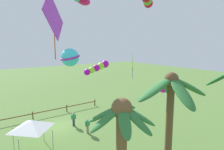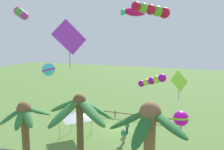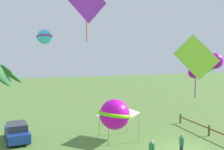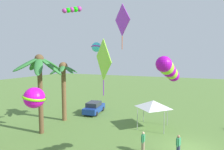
{
  "view_description": "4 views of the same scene",
  "coord_description": "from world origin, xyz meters",
  "px_view_note": "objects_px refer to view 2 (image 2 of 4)",
  "views": [
    {
      "loc": [
        7.26,
        20.09,
        9.14
      ],
      "look_at": [
        -1.94,
        7.4,
        6.64
      ],
      "focal_mm": 30.98,
      "sensor_mm": 36.0,
      "label": 1
    },
    {
      "loc": [
        -8.93,
        25.9,
        11.05
      ],
      "look_at": [
        -1.61,
        6.37,
        7.69
      ],
      "focal_mm": 38.33,
      "sensor_mm": 36.0,
      "label": 2
    },
    {
      "loc": [
        -17.2,
        11.34,
        7.36
      ],
      "look_at": [
        -2.3,
        6.27,
        5.98
      ],
      "focal_mm": 43.31,
      "sensor_mm": 36.0,
      "label": 3
    },
    {
      "loc": [
        -15.43,
        0.07,
        7.12
      ],
      "look_at": [
        -1.42,
        6.07,
        5.81
      ],
      "focal_mm": 30.1,
      "sensor_mm": 36.0,
      "label": 4
    }
  ],
  "objects_px": {
    "spectator_0": "(127,127)",
    "kite_fish_3": "(133,12)",
    "kite_tube_1": "(153,80)",
    "palm_tree_2": "(25,129)",
    "kite_diamond_0": "(179,81)",
    "palm_tree_0": "(80,121)",
    "kite_tube_4": "(152,10)",
    "kite_diamond_6": "(69,38)",
    "festival_tent": "(75,115)",
    "kite_tube_2": "(21,13)",
    "spectator_1": "(124,136)",
    "kite_ball_7": "(49,70)",
    "palm_tree_1": "(150,146)",
    "kite_ball_5": "(181,118)"
  },
  "relations": [
    {
      "from": "spectator_0",
      "to": "kite_fish_3",
      "type": "distance_m",
      "value": 12.77
    },
    {
      "from": "spectator_0",
      "to": "festival_tent",
      "type": "relative_size",
      "value": 0.56
    },
    {
      "from": "festival_tent",
      "to": "kite_tube_4",
      "type": "bearing_deg",
      "value": 155.55
    },
    {
      "from": "palm_tree_2",
      "to": "kite_tube_1",
      "type": "distance_m",
      "value": 13.85
    },
    {
      "from": "kite_diamond_6",
      "to": "kite_ball_7",
      "type": "relative_size",
      "value": 3.74
    },
    {
      "from": "spectator_0",
      "to": "kite_fish_3",
      "type": "height_order",
      "value": "kite_fish_3"
    },
    {
      "from": "kite_diamond_0",
      "to": "kite_tube_2",
      "type": "distance_m",
      "value": 14.13
    },
    {
      "from": "kite_tube_4",
      "to": "kite_fish_3",
      "type": "bearing_deg",
      "value": -62.08
    },
    {
      "from": "kite_ball_7",
      "to": "palm_tree_1",
      "type": "bearing_deg",
      "value": 151.74
    },
    {
      "from": "kite_tube_1",
      "to": "kite_ball_7",
      "type": "bearing_deg",
      "value": 50.05
    },
    {
      "from": "festival_tent",
      "to": "kite_ball_5",
      "type": "bearing_deg",
      "value": 159.16
    },
    {
      "from": "festival_tent",
      "to": "kite_tube_1",
      "type": "height_order",
      "value": "kite_tube_1"
    },
    {
      "from": "spectator_0",
      "to": "palm_tree_0",
      "type": "bearing_deg",
      "value": 92.85
    },
    {
      "from": "kite_tube_2",
      "to": "spectator_1",
      "type": "bearing_deg",
      "value": -115.41
    },
    {
      "from": "kite_diamond_6",
      "to": "kite_tube_1",
      "type": "bearing_deg",
      "value": -141.86
    },
    {
      "from": "palm_tree_1",
      "to": "kite_fish_3",
      "type": "distance_m",
      "value": 15.67
    },
    {
      "from": "kite_tube_1",
      "to": "kite_tube_4",
      "type": "relative_size",
      "value": 1.15
    },
    {
      "from": "spectator_1",
      "to": "kite_diamond_6",
      "type": "relative_size",
      "value": 0.35
    },
    {
      "from": "kite_diamond_0",
      "to": "kite_fish_3",
      "type": "distance_m",
      "value": 8.37
    },
    {
      "from": "palm_tree_2",
      "to": "kite_ball_5",
      "type": "distance_m",
      "value": 11.2
    },
    {
      "from": "palm_tree_0",
      "to": "kite_ball_5",
      "type": "distance_m",
      "value": 7.77
    },
    {
      "from": "kite_ball_5",
      "to": "kite_ball_7",
      "type": "bearing_deg",
      "value": 8.95
    },
    {
      "from": "kite_tube_1",
      "to": "kite_ball_7",
      "type": "distance_m",
      "value": 11.04
    },
    {
      "from": "kite_tube_2",
      "to": "kite_ball_7",
      "type": "distance_m",
      "value": 5.12
    },
    {
      "from": "palm_tree_0",
      "to": "spectator_0",
      "type": "relative_size",
      "value": 4.75
    },
    {
      "from": "spectator_1",
      "to": "kite_ball_7",
      "type": "distance_m",
      "value": 10.83
    },
    {
      "from": "kite_diamond_6",
      "to": "kite_tube_4",
      "type": "bearing_deg",
      "value": 171.73
    },
    {
      "from": "palm_tree_1",
      "to": "spectator_1",
      "type": "distance_m",
      "value": 13.36
    },
    {
      "from": "kite_diamond_0",
      "to": "kite_diamond_6",
      "type": "distance_m",
      "value": 10.72
    },
    {
      "from": "kite_tube_4",
      "to": "festival_tent",
      "type": "bearing_deg",
      "value": -24.45
    },
    {
      "from": "spectator_1",
      "to": "kite_tube_2",
      "type": "distance_m",
      "value": 15.61
    },
    {
      "from": "kite_tube_1",
      "to": "kite_tube_2",
      "type": "bearing_deg",
      "value": 58.4
    },
    {
      "from": "kite_tube_2",
      "to": "kite_ball_5",
      "type": "distance_m",
      "value": 13.66
    },
    {
      "from": "palm_tree_1",
      "to": "kite_fish_3",
      "type": "relative_size",
      "value": 3.04
    },
    {
      "from": "spectator_0",
      "to": "kite_tube_4",
      "type": "xyz_separation_m",
      "value": [
        -3.95,
        6.95,
        12.19
      ]
    },
    {
      "from": "kite_diamond_6",
      "to": "kite_ball_7",
      "type": "distance_m",
      "value": 3.97
    },
    {
      "from": "palm_tree_0",
      "to": "kite_fish_3",
      "type": "height_order",
      "value": "kite_fish_3"
    },
    {
      "from": "palm_tree_2",
      "to": "festival_tent",
      "type": "height_order",
      "value": "palm_tree_2"
    },
    {
      "from": "kite_ball_7",
      "to": "palm_tree_2",
      "type": "bearing_deg",
      "value": 100.27
    },
    {
      "from": "palm_tree_2",
      "to": "spectator_0",
      "type": "height_order",
      "value": "palm_tree_2"
    },
    {
      "from": "palm_tree_0",
      "to": "kite_tube_4",
      "type": "distance_m",
      "value": 9.6
    },
    {
      "from": "palm_tree_2",
      "to": "kite_diamond_0",
      "type": "bearing_deg",
      "value": -133.97
    },
    {
      "from": "palm_tree_1",
      "to": "festival_tent",
      "type": "distance_m",
      "value": 15.59
    },
    {
      "from": "palm_tree_1",
      "to": "palm_tree_2",
      "type": "height_order",
      "value": "palm_tree_1"
    },
    {
      "from": "spectator_0",
      "to": "kite_tube_1",
      "type": "xyz_separation_m",
      "value": [
        -2.93,
        0.51,
        5.69
      ]
    },
    {
      "from": "palm_tree_2",
      "to": "spectator_0",
      "type": "bearing_deg",
      "value": -104.75
    },
    {
      "from": "kite_ball_7",
      "to": "kite_diamond_6",
      "type": "bearing_deg",
      "value": -94.22
    },
    {
      "from": "spectator_0",
      "to": "kite_diamond_6",
      "type": "relative_size",
      "value": 0.35
    },
    {
      "from": "palm_tree_0",
      "to": "spectator_0",
      "type": "height_order",
      "value": "palm_tree_0"
    },
    {
      "from": "kite_ball_7",
      "to": "spectator_1",
      "type": "bearing_deg",
      "value": -125.15
    }
  ]
}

